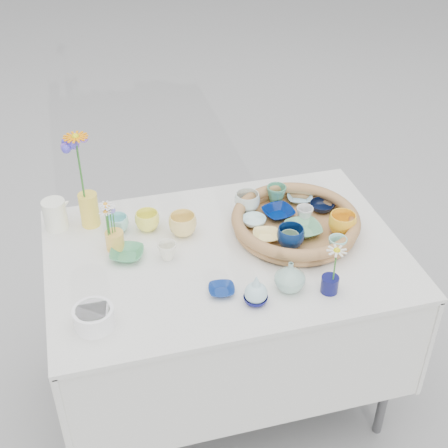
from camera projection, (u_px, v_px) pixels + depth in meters
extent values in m
plane|color=#A7A7A7|center=(225.00, 392.00, 2.66)|extent=(80.00, 80.00, 0.00)
imported|color=#001760|center=(278.00, 213.00, 2.36)|extent=(0.14, 0.14, 0.03)
imported|color=black|center=(322.00, 206.00, 2.39)|extent=(0.11, 0.11, 0.03)
imported|color=yellow|center=(342.00, 224.00, 2.25)|extent=(0.12, 0.12, 0.08)
imported|color=#61A675|center=(303.00, 229.00, 2.27)|extent=(0.13, 0.13, 0.03)
imported|color=gray|center=(289.00, 241.00, 2.19)|extent=(0.07, 0.07, 0.06)
imported|color=silver|center=(254.00, 221.00, 2.31)|extent=(0.12, 0.12, 0.03)
imported|color=silver|center=(247.00, 202.00, 2.37)|extent=(0.11, 0.11, 0.08)
imported|color=silver|center=(305.00, 214.00, 2.32)|extent=(0.08, 0.08, 0.06)
imported|color=#98D0ED|center=(300.00, 198.00, 2.44)|extent=(0.12, 0.12, 0.02)
imported|color=#092153|center=(290.00, 237.00, 2.19)|extent=(0.13, 0.13, 0.08)
imported|color=#FFE683|center=(266.00, 236.00, 2.24)|extent=(0.11, 0.11, 0.02)
imported|color=#8BDBCC|center=(337.00, 245.00, 2.17)|extent=(0.08, 0.08, 0.06)
imported|color=#418A68|center=(276.00, 194.00, 2.42)|extent=(0.09, 0.09, 0.07)
imported|color=#FFF958|center=(147.00, 221.00, 2.31)|extent=(0.12, 0.12, 0.07)
imported|color=#F7D674|center=(183.00, 225.00, 2.28)|extent=(0.12, 0.12, 0.08)
imported|color=#489A65|center=(127.00, 254.00, 2.18)|extent=(0.15, 0.15, 0.03)
imported|color=white|center=(167.00, 251.00, 2.17)|extent=(0.09, 0.09, 0.06)
imported|color=navy|center=(222.00, 290.00, 2.03)|extent=(0.10, 0.10, 0.02)
imported|color=#96E4E1|center=(118.00, 224.00, 2.30)|extent=(0.09, 0.09, 0.06)
imported|color=#090B54|center=(256.00, 299.00, 1.99)|extent=(0.10, 0.10, 0.02)
imported|color=#91B9A9|center=(290.00, 276.00, 2.02)|extent=(0.11, 0.11, 0.11)
cylinder|color=#0E104A|center=(330.00, 284.00, 2.03)|extent=(0.06, 0.06, 0.06)
cylinder|color=yellow|center=(89.00, 210.00, 2.31)|extent=(0.09, 0.09, 0.13)
cylinder|color=#FFC14E|center=(115.00, 241.00, 2.21)|extent=(0.08, 0.08, 0.07)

